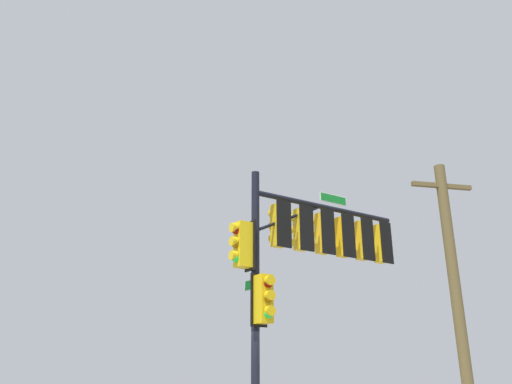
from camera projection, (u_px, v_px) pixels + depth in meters
signal_pole_assembly at (308, 250)px, 13.20m from camera, size 5.36×1.46×6.45m
utility_pole at (455, 288)px, 13.23m from camera, size 1.77×0.58×7.13m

